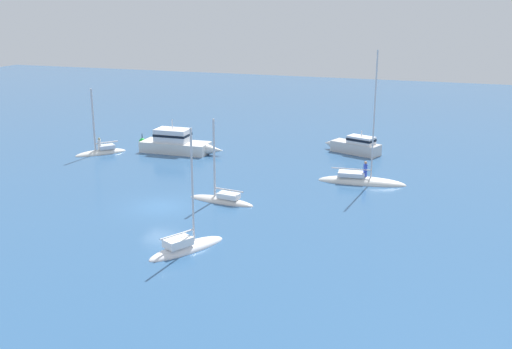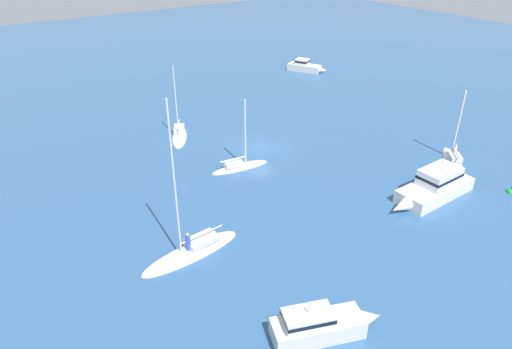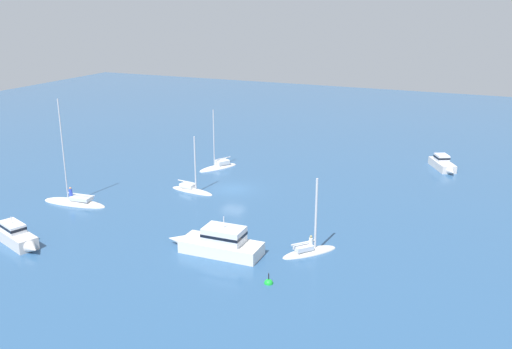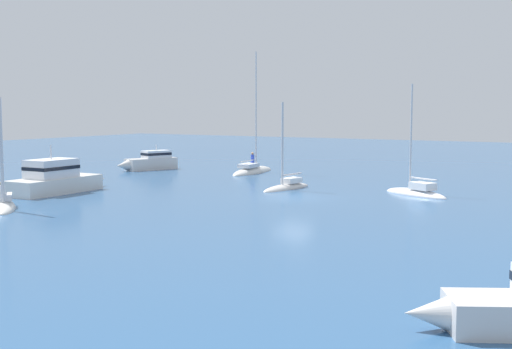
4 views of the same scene
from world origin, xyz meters
name	(u,v)px [view 3 (image 3 of 4)]	position (x,y,z in m)	size (l,w,h in m)	color
ground_plane	(233,189)	(0.00, 0.00, 0.00)	(160.00, 160.00, 0.00)	#2D5684
sloop	(309,251)	(-12.36, -13.06, 0.19)	(4.71, 4.32, 6.91)	silver
powerboat	(219,243)	(-15.33, -6.16, 0.94)	(2.74, 8.53, 3.34)	silver
launch	(443,164)	(17.57, -20.60, 0.67)	(5.86, 3.95, 1.72)	silver
sailboat	(192,190)	(-2.50, 3.86, 0.15)	(1.91, 5.51, 6.67)	silver
yacht	(219,167)	(6.65, 5.24, 0.13)	(5.48, 3.89, 7.91)	white
powerboat_1	(17,236)	(-20.79, 10.59, 0.77)	(3.42, 6.16, 2.36)	silver
sailboat_1	(75,203)	(-10.83, 12.99, 0.12)	(2.37, 7.39, 11.47)	silver
channel_buoy	(269,283)	(-18.55, -11.93, 0.01)	(0.68, 0.68, 1.17)	green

